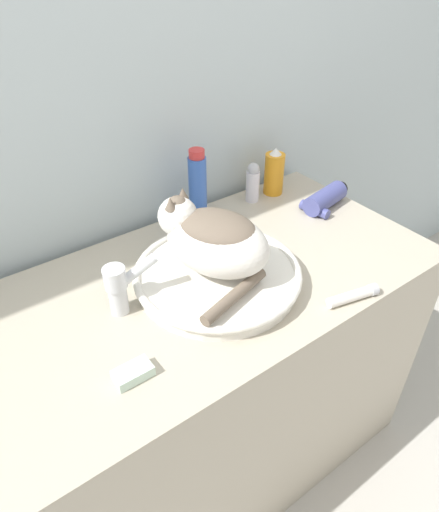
{
  "coord_description": "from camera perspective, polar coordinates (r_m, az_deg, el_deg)",
  "views": [
    {
      "loc": [
        -0.52,
        -0.44,
        1.56
      ],
      "look_at": [
        -0.0,
        0.27,
        0.91
      ],
      "focal_mm": 32.0,
      "sensor_mm": 36.0,
      "label": 1
    }
  ],
  "objects": [
    {
      "name": "spray_bottle_trigger",
      "position": [
        1.55,
        6.84,
        10.3
      ],
      "size": [
        0.07,
        0.07,
        0.16
      ],
      "color": "orange",
      "rests_on": "vanity_counter"
    },
    {
      "name": "faucet",
      "position": [
        1.07,
        -12.31,
        -3.65
      ],
      "size": [
        0.13,
        0.06,
        0.14
      ],
      "rotation": [
        0.0,
        0.0,
        -0.22
      ],
      "color": "silver",
      "rests_on": "vanity_counter"
    },
    {
      "name": "sink_basin",
      "position": [
        1.15,
        -0.42,
        -2.53
      ],
      "size": [
        0.42,
        0.42,
        0.05
      ],
      "color": "white",
      "rests_on": "vanity_counter"
    },
    {
      "name": "shampoo_bottle_tall",
      "position": [
        1.36,
        -2.74,
        8.52
      ],
      "size": [
        0.05,
        0.05,
        0.23
      ],
      "color": "#335BB7",
      "rests_on": "vanity_counter"
    },
    {
      "name": "hair_dryer",
      "position": [
        1.5,
        13.0,
        6.92
      ],
      "size": [
        0.19,
        0.11,
        0.06
      ],
      "rotation": [
        0.0,
        0.0,
        0.18
      ],
      "color": "#474C8C",
      "rests_on": "vanity_counter"
    },
    {
      "name": "cream_tube",
      "position": [
        1.16,
        16.4,
        -4.77
      ],
      "size": [
        0.14,
        0.06,
        0.03
      ],
      "rotation": [
        0.0,
        0.0,
        -0.23
      ],
      "color": "silver",
      "rests_on": "vanity_counter"
    },
    {
      "name": "deodorant_stick",
      "position": [
        1.49,
        4.18,
        9.18
      ],
      "size": [
        0.04,
        0.04,
        0.13
      ],
      "color": "silver",
      "rests_on": "vanity_counter"
    },
    {
      "name": "cat",
      "position": [
        1.09,
        -0.95,
        2.18
      ],
      "size": [
        0.28,
        0.32,
        0.19
      ],
      "rotation": [
        0.0,
        0.0,
        2.01
      ],
      "color": "silver",
      "rests_on": "sink_basin"
    },
    {
      "name": "wall_back",
      "position": [
        1.29,
        -11.43,
        19.55
      ],
      "size": [
        8.0,
        0.05,
        2.4
      ],
      "color": "silver",
      "rests_on": "ground_plane"
    },
    {
      "name": "vanity_counter",
      "position": [
        1.48,
        -0.92,
        -14.97
      ],
      "size": [
        1.22,
        0.63,
        0.81
      ],
      "color": "#B2A893",
      "rests_on": "ground_plane"
    },
    {
      "name": "soap_bar",
      "position": [
        0.97,
        -10.76,
        -14.18
      ],
      "size": [
        0.08,
        0.05,
        0.02
      ],
      "color": "silver",
      "rests_on": "vanity_counter"
    }
  ]
}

